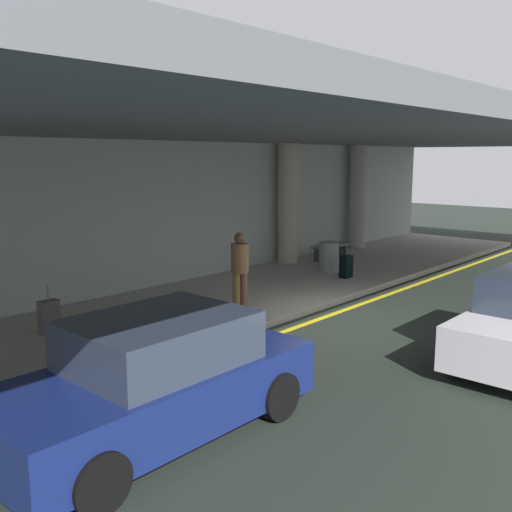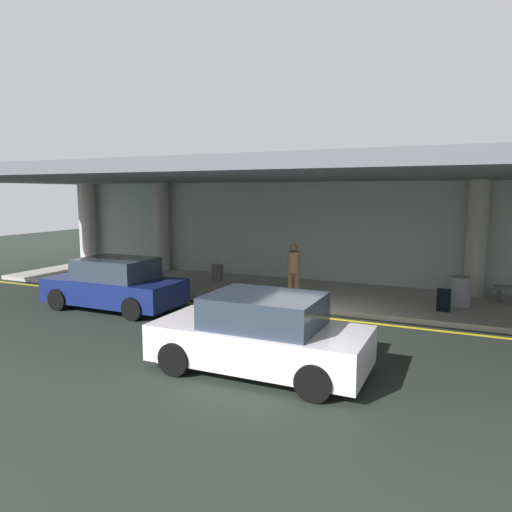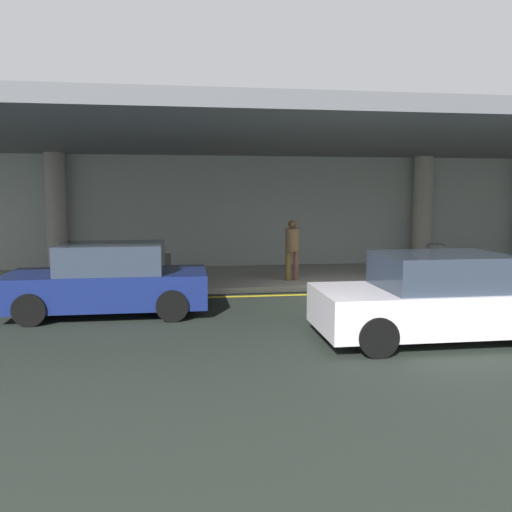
# 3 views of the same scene
# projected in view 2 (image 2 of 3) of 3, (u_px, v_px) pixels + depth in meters

# --- Properties ---
(ground_plane) EXTENTS (60.00, 60.00, 0.00)m
(ground_plane) POSITION_uv_depth(u_px,v_px,m) (307.00, 323.00, 12.41)
(ground_plane) COLOR #242B25
(sidewalk) EXTENTS (26.00, 4.20, 0.15)m
(sidewalk) POSITION_uv_depth(u_px,v_px,m) (337.00, 296.00, 15.20)
(sidewalk) COLOR #B0ABA1
(sidewalk) RESTS_ON ground
(lane_stripe_yellow) EXTENTS (26.00, 0.14, 0.01)m
(lane_stripe_yellow) POSITION_uv_depth(u_px,v_px,m) (314.00, 317.00, 12.97)
(lane_stripe_yellow) COLOR yellow
(lane_stripe_yellow) RESTS_ON ground
(support_column_far_left) EXTENTS (0.63, 0.63, 3.65)m
(support_column_far_left) POSITION_uv_depth(u_px,v_px,m) (89.00, 224.00, 21.37)
(support_column_far_left) COLOR #B4A9A8
(support_column_far_left) RESTS_ON sidewalk
(support_column_left_mid) EXTENTS (0.63, 0.63, 3.65)m
(support_column_left_mid) POSITION_uv_depth(u_px,v_px,m) (162.00, 227.00, 19.74)
(support_column_left_mid) COLOR #ADA5A0
(support_column_left_mid) RESTS_ON sidewalk
(support_column_center) EXTENTS (0.63, 0.63, 3.65)m
(support_column_center) POSITION_uv_depth(u_px,v_px,m) (477.00, 238.00, 14.85)
(support_column_center) COLOR #B7B0A1
(support_column_center) RESTS_ON sidewalk
(ceiling_overhang) EXTENTS (28.00, 13.20, 0.30)m
(ceiling_overhang) POSITION_uv_depth(u_px,v_px,m) (336.00, 174.00, 14.23)
(ceiling_overhang) COLOR slate
(ceiling_overhang) RESTS_ON support_column_far_left
(terminal_back_wall) EXTENTS (26.00, 0.30, 3.80)m
(terminal_back_wall) POSITION_uv_depth(u_px,v_px,m) (354.00, 235.00, 16.99)
(terminal_back_wall) COLOR #ABB8B3
(terminal_back_wall) RESTS_ON ground
(car_white) EXTENTS (4.10, 1.92, 1.50)m
(car_white) POSITION_uv_depth(u_px,v_px,m) (261.00, 335.00, 8.95)
(car_white) COLOR white
(car_white) RESTS_ON ground
(car_navy) EXTENTS (4.10, 1.92, 1.50)m
(car_navy) POSITION_uv_depth(u_px,v_px,m) (115.00, 285.00, 13.84)
(car_navy) COLOR navy
(car_navy) RESTS_ON ground
(traveler_with_luggage) EXTENTS (0.38, 0.38, 1.68)m
(traveler_with_luggage) POSITION_uv_depth(u_px,v_px,m) (294.00, 267.00, 14.52)
(traveler_with_luggage) COLOR olive
(traveler_with_luggage) RESTS_ON sidewalk
(suitcase_upright_primary) EXTENTS (0.36, 0.22, 0.90)m
(suitcase_upright_primary) POSITION_uv_depth(u_px,v_px,m) (217.00, 272.00, 17.45)
(suitcase_upright_primary) COLOR #5C5256
(suitcase_upright_primary) RESTS_ON sidewalk
(suitcase_upright_secondary) EXTENTS (0.36, 0.22, 0.90)m
(suitcase_upright_secondary) POSITION_uv_depth(u_px,v_px,m) (444.00, 300.00, 12.97)
(suitcase_upright_secondary) COLOR black
(suitcase_upright_secondary) RESTS_ON sidewalk
(trash_bin_steel) EXTENTS (0.56, 0.56, 0.85)m
(trash_bin_steel) POSITION_uv_depth(u_px,v_px,m) (460.00, 291.00, 13.55)
(trash_bin_steel) COLOR gray
(trash_bin_steel) RESTS_ON sidewalk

